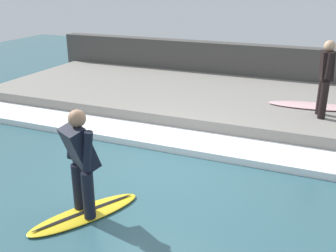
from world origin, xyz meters
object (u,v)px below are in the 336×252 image
Objects in this scene: surfer_waiting_near at (326,75)px; surfboard_waiting_near at (314,106)px; surfboard_riding at (85,214)px; surfer_riding at (80,158)px.

surfer_waiting_near is 1.11m from surfboard_waiting_near.
surfer_riding reaches higher than surfboard_riding.
surfer_waiting_near is at bearing -164.94° from surfboard_waiting_near.
surfer_waiting_near is 0.78× the size of surfboard_waiting_near.
surfer_waiting_near reaches higher than surfboard_riding.
surfboard_waiting_near is at bearing 15.06° from surfer_waiting_near.
surfer_waiting_near reaches higher than surfboard_waiting_near.
surfer_riding is (-0.00, 0.00, 0.89)m from surfboard_riding.
surfboard_waiting_near is (5.42, -2.74, -0.51)m from surfer_riding.
surfboard_riding is 6.09m from surfboard_waiting_near.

